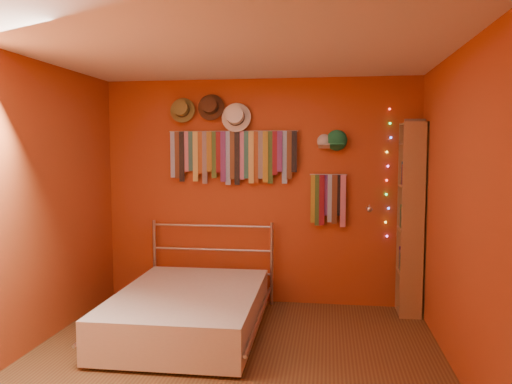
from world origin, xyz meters
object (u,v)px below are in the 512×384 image
at_px(tie_rack, 233,154).
at_px(bookshelf, 415,218).
at_px(reading_lamp, 369,209).
at_px(bed, 189,310).

distance_m(tie_rack, bookshelf, 2.06).
height_order(tie_rack, bookshelf, bookshelf).
bearing_deg(tie_rack, bookshelf, -4.55).
bearing_deg(bookshelf, tie_rack, 175.45).
bearing_deg(reading_lamp, bookshelf, -0.40).
xyz_separation_m(reading_lamp, bed, (-1.71, -0.85, -0.89)).
distance_m(bookshelf, bed, 2.47).
relative_size(reading_lamp, bookshelf, 0.14).
xyz_separation_m(tie_rack, reading_lamp, (1.48, -0.15, -0.57)).
height_order(reading_lamp, bookshelf, bookshelf).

